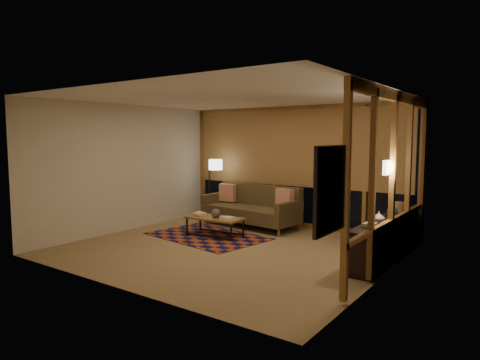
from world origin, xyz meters
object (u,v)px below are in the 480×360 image
Objects in this scene: sofa at (250,207)px; bookshelf at (386,239)px; coffee_table at (215,227)px; floor_lamp at (210,188)px.

sofa is 3.35m from bookshelf.
coffee_table is at bearing -173.12° from bookshelf.
coffee_table is (-0.06, -1.19, -0.26)m from sofa.
floor_lamp is at bearing 167.01° from bookshelf.
coffee_table is 2.07m from floor_lamp.
floor_lamp is 0.56× the size of bookshelf.
floor_lamp is (-1.41, 0.29, 0.29)m from sofa.
floor_lamp is (-1.35, 1.48, 0.55)m from coffee_table.
coffee_table is 0.79× the size of floor_lamp.
coffee_table is at bearing -22.87° from floor_lamp.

